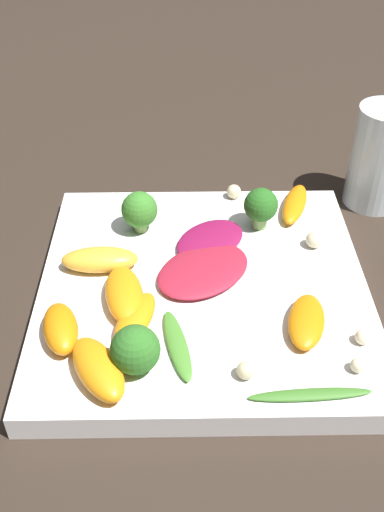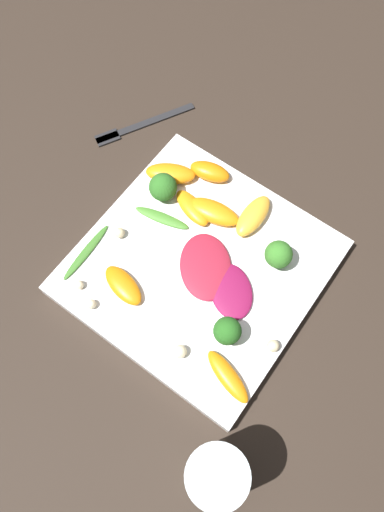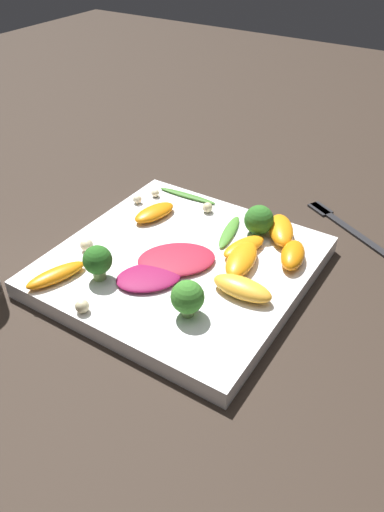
{
  "view_description": "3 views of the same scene",
  "coord_description": "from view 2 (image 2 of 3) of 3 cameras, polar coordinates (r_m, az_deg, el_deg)",
  "views": [
    {
      "loc": [
        -0.02,
        -0.41,
        0.39
      ],
      "look_at": [
        -0.01,
        0.01,
        0.04
      ],
      "focal_mm": 42.0,
      "sensor_mm": 36.0,
      "label": 1
    },
    {
      "loc": [
        0.21,
        0.14,
        0.64
      ],
      "look_at": [
        0.0,
        -0.01,
        0.05
      ],
      "focal_mm": 35.0,
      "sensor_mm": 36.0,
      "label": 2
    },
    {
      "loc": [
        -0.28,
        0.41,
        0.4
      ],
      "look_at": [
        -0.01,
        -0.0,
        0.03
      ],
      "focal_mm": 35.0,
      "sensor_mm": 36.0,
      "label": 3
    }
  ],
  "objects": [
    {
      "name": "ground_plane",
      "position": [
        0.68,
        0.84,
        -1.64
      ],
      "size": [
        2.4,
        2.4,
        0.0
      ],
      "primitive_type": "plane",
      "color": "#2D231C"
    },
    {
      "name": "plate",
      "position": [
        0.67,
        0.85,
        -1.28
      ],
      "size": [
        0.3,
        0.3,
        0.02
      ],
      "color": "white",
      "rests_on": "ground_plane"
    },
    {
      "name": "drinking_glass",
      "position": [
        0.58,
        2.66,
        -23.82
      ],
      "size": [
        0.06,
        0.06,
        0.12
      ],
      "color": "silver",
      "rests_on": "ground_plane"
    },
    {
      "name": "fork",
      "position": [
        0.8,
        -6.6,
        14.44
      ],
      "size": [
        0.15,
        0.09,
        0.01
      ],
      "color": "#262628",
      "rests_on": "ground_plane"
    },
    {
      "name": "radicchio_leaf_0",
      "position": [
        0.65,
        4.5,
        -4.02
      ],
      "size": [
        0.09,
        0.09,
        0.01
      ],
      "color": "maroon",
      "rests_on": "plate"
    },
    {
      "name": "radicchio_leaf_1",
      "position": [
        0.66,
        1.57,
        -1.21
      ],
      "size": [
        0.12,
        0.11,
        0.01
      ],
      "color": "maroon",
      "rests_on": "plate"
    },
    {
      "name": "orange_segment_0",
      "position": [
        0.71,
        -2.47,
        9.4
      ],
      "size": [
        0.06,
        0.08,
        0.02
      ],
      "color": "orange",
      "rests_on": "plate"
    },
    {
      "name": "orange_segment_1",
      "position": [
        0.72,
        2.05,
        9.62
      ],
      "size": [
        0.04,
        0.06,
        0.02
      ],
      "color": "orange",
      "rests_on": "plate"
    },
    {
      "name": "orange_segment_2",
      "position": [
        0.65,
        -7.86,
        -3.34
      ],
      "size": [
        0.05,
        0.07,
        0.02
      ],
      "color": "orange",
      "rests_on": "plate"
    },
    {
      "name": "orange_segment_3",
      "position": [
        0.69,
        0.02,
        5.53
      ],
      "size": [
        0.05,
        0.07,
        0.02
      ],
      "color": "orange",
      "rests_on": "plate"
    },
    {
      "name": "orange_segment_4",
      "position": [
        0.69,
        7.0,
        4.56
      ],
      "size": [
        0.07,
        0.03,
        0.02
      ],
      "color": "#FCAD33",
      "rests_on": "plate"
    },
    {
      "name": "orange_segment_5",
      "position": [
        0.62,
        4.11,
        -13.58
      ],
      "size": [
        0.05,
        0.08,
        0.01
      ],
      "color": "orange",
      "rests_on": "plate"
    },
    {
      "name": "orange_segment_6",
      "position": [
        0.68,
        2.46,
        5.07
      ],
      "size": [
        0.05,
        0.08,
        0.02
      ],
      "color": "orange",
      "rests_on": "plate"
    },
    {
      "name": "broccoli_floret_0",
      "position": [
        0.65,
        9.85,
        0.15
      ],
      "size": [
        0.04,
        0.04,
        0.04
      ],
      "color": "#84AD5B",
      "rests_on": "plate"
    },
    {
      "name": "broccoli_floret_1",
      "position": [
        0.69,
        -3.33,
        7.86
      ],
      "size": [
        0.04,
        0.04,
        0.04
      ],
      "color": "#7A9E51",
      "rests_on": "plate"
    },
    {
      "name": "broccoli_floret_2",
      "position": [
        0.61,
        4.05,
        -8.57
      ],
      "size": [
        0.03,
        0.03,
        0.04
      ],
      "color": "#84AD5B",
      "rests_on": "plate"
    },
    {
      "name": "arugula_sprig_0",
      "position": [
        0.69,
        -3.46,
        4.37
      ],
      "size": [
        0.03,
        0.08,
        0.01
      ],
      "color": "#47842D",
      "rests_on": "plate"
    },
    {
      "name": "arugula_sprig_1",
      "position": [
        0.68,
        -12.02,
        0.43
      ],
      "size": [
        0.1,
        0.02,
        0.0
      ],
      "color": "#3D7528",
      "rests_on": "plate"
    },
    {
      "name": "macadamia_nut_0",
      "position": [
        0.63,
        9.27,
        -10.09
      ],
      "size": [
        0.02,
        0.02,
        0.02
      ],
      "color": "beige",
      "rests_on": "plate"
    },
    {
      "name": "macadamia_nut_1",
      "position": [
        0.62,
        -1.36,
        -10.86
      ],
      "size": [
        0.02,
        0.02,
        0.02
      ],
      "color": "beige",
      "rests_on": "plate"
    },
    {
      "name": "macadamia_nut_2",
      "position": [
        0.66,
        -12.77,
        -3.23
      ],
      "size": [
        0.01,
        0.01,
        0.01
      ],
      "color": "beige",
      "rests_on": "plate"
    },
    {
      "name": "macadamia_nut_3",
      "position": [
        0.65,
        -11.47,
        -5.41
      ],
      "size": [
        0.01,
        0.01,
        0.01
      ],
      "color": "beige",
      "rests_on": "plate"
    },
    {
      "name": "macadamia_nut_4",
      "position": [
        0.68,
        -8.29,
        2.65
      ],
      "size": [
        0.01,
        0.01,
        0.01
      ],
      "color": "beige",
      "rests_on": "plate"
    }
  ]
}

